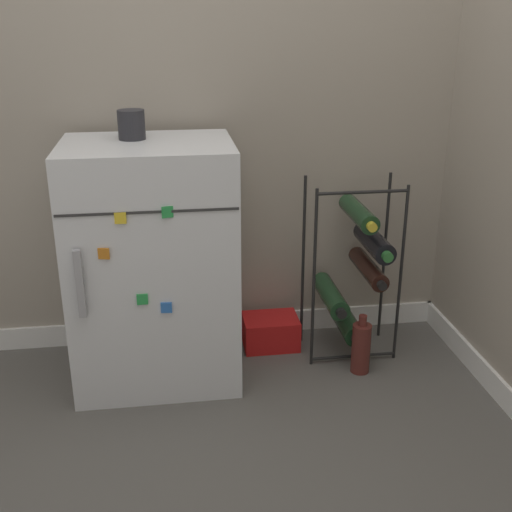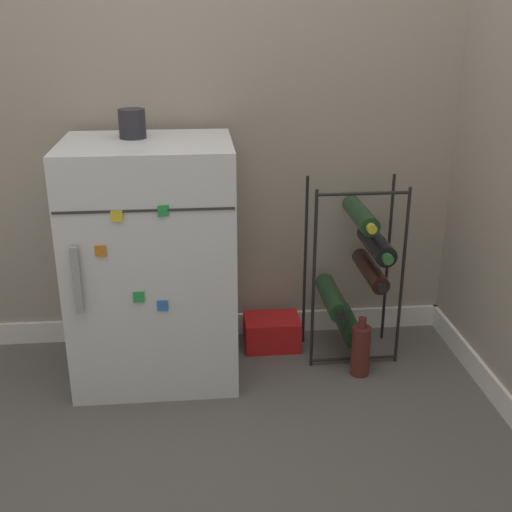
{
  "view_description": "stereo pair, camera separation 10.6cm",
  "coord_description": "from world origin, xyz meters",
  "views": [
    {
      "loc": [
        -0.33,
        -1.79,
        1.29
      ],
      "look_at": [
        -0.01,
        0.38,
        0.44
      ],
      "focal_mm": 45.0,
      "sensor_mm": 36.0,
      "label": 1
    },
    {
      "loc": [
        -0.22,
        -1.81,
        1.29
      ],
      "look_at": [
        -0.01,
        0.38,
        0.44
      ],
      "focal_mm": 45.0,
      "sensor_mm": 36.0,
      "label": 2
    }
  ],
  "objects": [
    {
      "name": "wine_rack",
      "position": [
        0.38,
        0.41,
        0.34
      ],
      "size": [
        0.35,
        0.33,
        0.7
      ],
      "color": "black",
      "rests_on": "ground_plane"
    },
    {
      "name": "loose_bottle_floor",
      "position": [
        0.37,
        0.25,
        0.1
      ],
      "size": [
        0.07,
        0.07,
        0.23
      ],
      "color": "#56231E",
      "rests_on": "ground_plane"
    },
    {
      "name": "mini_fridge",
      "position": [
        -0.39,
        0.35,
        0.44
      ],
      "size": [
        0.58,
        0.47,
        0.87
      ],
      "color": "silver",
      "rests_on": "ground_plane"
    },
    {
      "name": "ground_plane",
      "position": [
        0.0,
        0.0,
        0.0
      ],
      "size": [
        14.0,
        14.0,
        0.0
      ],
      "primitive_type": "plane",
      "color": "#56544F"
    },
    {
      "name": "wall_back",
      "position": [
        0.0,
        0.65,
        1.24
      ],
      "size": [
        6.59,
        0.07,
        2.5
      ],
      "color": "#9E9384",
      "rests_on": "ground_plane"
    },
    {
      "name": "soda_box",
      "position": [
        0.06,
        0.49,
        0.06
      ],
      "size": [
        0.22,
        0.16,
        0.13
      ],
      "color": "red",
      "rests_on": "ground_plane"
    },
    {
      "name": "fridge_top_cup",
      "position": [
        -0.43,
        0.41,
        0.92
      ],
      "size": [
        0.09,
        0.09,
        0.1
      ],
      "color": "#28282D",
      "rests_on": "mini_fridge"
    }
  ]
}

